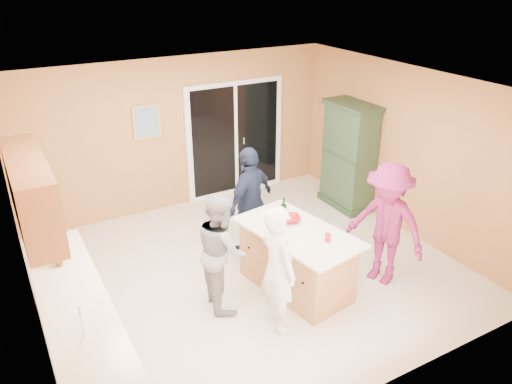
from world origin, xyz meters
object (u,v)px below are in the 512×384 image
woman_grey (221,250)px  woman_magenta (386,224)px  green_hutch (349,157)px  woman_white (277,269)px  woman_navy (250,202)px  kitchen_island (296,261)px

woman_grey → woman_magenta: (2.10, -0.60, 0.09)m
green_hutch → woman_white: size_ratio=1.17×
woman_navy → woman_magenta: woman_magenta is taller
kitchen_island → woman_magenta: bearing=-29.5°
woman_navy → woman_magenta: size_ratio=0.97×
woman_white → woman_grey: size_ratio=1.05×
woman_grey → woman_navy: size_ratio=0.92×
kitchen_island → woman_white: bearing=-149.6°
woman_grey → woman_navy: 1.27m
woman_white → woman_magenta: woman_magenta is taller
woman_white → green_hutch: bearing=-54.1°
woman_magenta → kitchen_island: bearing=-128.9°
green_hutch → woman_grey: bearing=-155.1°
woman_navy → kitchen_island: bearing=67.3°
woman_grey → woman_magenta: bearing=-97.1°
woman_navy → woman_grey: bearing=18.3°
kitchen_island → green_hutch: 2.76m
woman_white → woman_navy: bearing=-20.7°
woman_white → woman_grey: (-0.36, 0.72, -0.04)m
woman_white → woman_grey: bearing=24.0°
kitchen_island → woman_magenta: 1.27m
woman_white → kitchen_island: bearing=-52.1°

